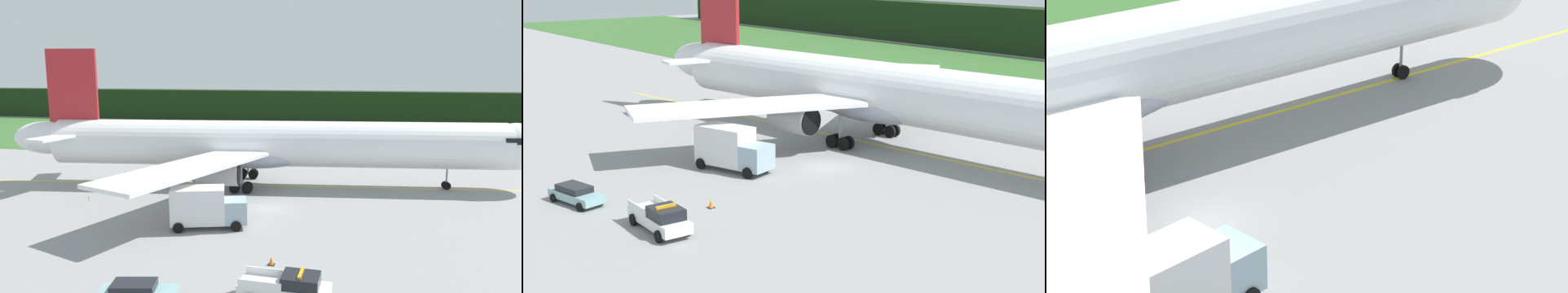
{
  "view_description": "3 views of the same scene",
  "coord_description": "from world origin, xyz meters",
  "views": [
    {
      "loc": [
        8.78,
        -42.62,
        13.38
      ],
      "look_at": [
        -2.21,
        7.89,
        4.83
      ],
      "focal_mm": 31.38,
      "sensor_mm": 36.0,
      "label": 1
    },
    {
      "loc": [
        44.21,
        -38.48,
        16.52
      ],
      "look_at": [
        -0.66,
        -3.82,
        2.18
      ],
      "focal_mm": 50.75,
      "sensor_mm": 36.0,
      "label": 2
    },
    {
      "loc": [
        -14.12,
        -35.05,
        21.24
      ],
      "look_at": [
        3.92,
        -2.68,
        4.13
      ],
      "focal_mm": 64.12,
      "sensor_mm": 36.0,
      "label": 3
    }
  ],
  "objects": [
    {
      "name": "taxiway_centerline_main",
      "position": [
        -0.73,
        8.93,
        0.0
      ],
      "size": [
        82.14,
        11.25,
        0.01
      ],
      "primitive_type": "cube",
      "rotation": [
        0.0,
        0.0,
        0.13
      ],
      "color": "yellow",
      "rests_on": "ground"
    },
    {
      "name": "taxiway_edge_light_west",
      "position": [
        -18.68,
        -1.31,
        0.23
      ],
      "size": [
        0.12,
        0.12,
        0.43
      ],
      "color": "yellow",
      "rests_on": "ground"
    },
    {
      "name": "ground",
      "position": [
        0.0,
        0.0,
        0.0
      ],
      "size": [
        320.0,
        320.0,
        0.0
      ],
      "primitive_type": "plane",
      "color": "gray"
    },
    {
      "name": "apron_cone",
      "position": [
        3.1,
        -13.08,
        0.29
      ],
      "size": [
        0.47,
        0.47,
        0.59
      ],
      "color": "black",
      "rests_on": "ground"
    },
    {
      "name": "catering_truck",
      "position": [
        -3.89,
        -6.67,
        1.86
      ],
      "size": [
        6.89,
        4.24,
        3.72
      ],
      "color": "#98B0BD",
      "rests_on": "ground"
    },
    {
      "name": "distant_tree_line",
      "position": [
        0.0,
        78.38,
        4.17
      ],
      "size": [
        288.0,
        6.71,
        8.33
      ],
      "primitive_type": "cube",
      "color": "black",
      "rests_on": "ground"
    },
    {
      "name": "airliner",
      "position": [
        -1.38,
        8.85,
        4.95
      ],
      "size": [
        61.66,
        42.4,
        16.02
      ],
      "color": "white",
      "rests_on": "ground"
    },
    {
      "name": "staff_car",
      "position": [
        -3.51,
        -20.01,
        0.7
      ],
      "size": [
        4.74,
        2.69,
        1.3
      ],
      "color": "#84AEB1",
      "rests_on": "ground"
    },
    {
      "name": "grass_verge",
      "position": [
        0.0,
        48.57,
        0.02
      ],
      "size": [
        320.0,
        48.01,
        0.04
      ],
      "primitive_type": "cube",
      "color": "#37662D",
      "rests_on": "ground"
    },
    {
      "name": "ops_pickup_truck",
      "position": [
        5.04,
        -17.96,
        0.9
      ],
      "size": [
        5.45,
        2.36,
        1.94
      ],
      "color": "white",
      "rests_on": "ground"
    }
  ]
}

